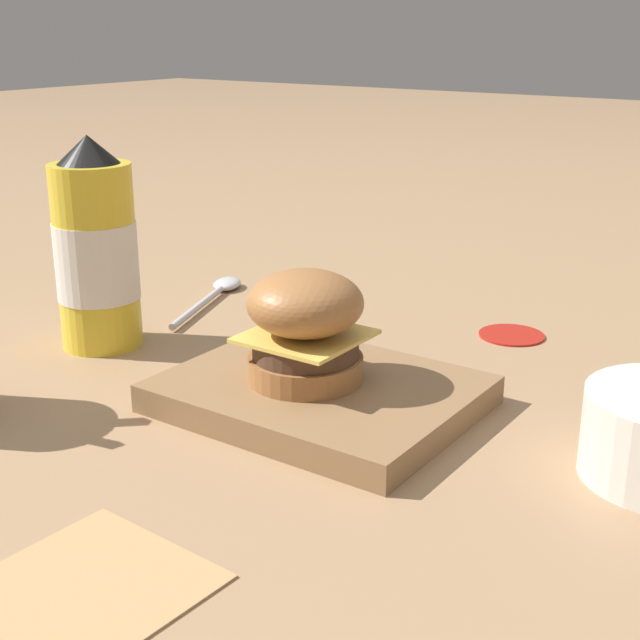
% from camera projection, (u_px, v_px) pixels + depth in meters
% --- Properties ---
extents(ground_plane, '(6.00, 6.00, 0.00)m').
position_uv_depth(ground_plane, '(322.00, 396.00, 0.72)').
color(ground_plane, '#9E7A56').
extents(serving_board, '(0.23, 0.18, 0.02)m').
position_uv_depth(serving_board, '(320.00, 394.00, 0.70)').
color(serving_board, olive).
rests_on(serving_board, ground_plane).
extents(burger, '(0.09, 0.09, 0.09)m').
position_uv_depth(burger, '(302.00, 325.00, 0.68)').
color(burger, '#9E6638').
rests_on(burger, serving_board).
extents(ketchup_bottle, '(0.08, 0.08, 0.19)m').
position_uv_depth(ketchup_bottle, '(96.00, 252.00, 0.81)').
color(ketchup_bottle, yellow).
rests_on(ketchup_bottle, ground_plane).
extents(spoon, '(0.08, 0.17, 0.01)m').
position_uv_depth(spoon, '(219.00, 290.00, 0.98)').
color(spoon, silver).
rests_on(spoon, ground_plane).
extents(ketchup_puddle, '(0.06, 0.06, 0.00)m').
position_uv_depth(ketchup_puddle, '(512.00, 334.00, 0.86)').
color(ketchup_puddle, '#B21E14').
rests_on(ketchup_puddle, ground_plane).
extents(parchment_square, '(0.12, 0.12, 0.00)m').
position_uv_depth(parchment_square, '(87.00, 586.00, 0.48)').
color(parchment_square, tan).
rests_on(parchment_square, ground_plane).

